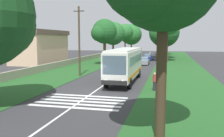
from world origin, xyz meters
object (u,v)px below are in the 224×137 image
at_px(roadside_tree_left_1, 112,34).
at_px(roadside_tree_left_4, 104,32).
at_px(roadside_tree_left_0, 125,33).
at_px(roadside_tree_right_4, 165,33).
at_px(coach_bus, 125,63).
at_px(trailing_minibus_0, 136,51).
at_px(roadside_tree_right_1, 166,32).
at_px(roadside_tree_right_2, 163,33).
at_px(trailing_car_1, 148,57).
at_px(roadside_tree_right_3, 166,22).
at_px(roadside_tree_left_2, 131,35).
at_px(pedestrian, 155,81).
at_px(trailing_car_0, 144,61).
at_px(utility_pole, 79,40).
at_px(roadside_building, 41,46).

relative_size(roadside_tree_left_1, roadside_tree_left_4, 1.01).
bearing_deg(roadside_tree_left_0, roadside_tree_right_4, -86.27).
bearing_deg(coach_bus, trailing_minibus_0, 5.58).
height_order(coach_bus, roadside_tree_left_1, roadside_tree_left_1).
height_order(roadside_tree_right_1, roadside_tree_right_2, roadside_tree_right_1).
height_order(coach_bus, trailing_car_1, coach_bus).
bearing_deg(roadside_tree_left_4, coach_bus, -157.87).
bearing_deg(roadside_tree_right_3, roadside_tree_left_2, 21.85).
relative_size(coach_bus, pedestrian, 6.60).
distance_m(roadside_tree_right_1, roadside_tree_right_2, 19.37).
relative_size(roadside_tree_right_2, roadside_tree_right_4, 1.09).
distance_m(trailing_car_0, roadside_tree_left_4, 9.31).
bearing_deg(coach_bus, pedestrian, -140.24).
relative_size(roadside_tree_right_1, roadside_tree_right_4, 1.10).
xyz_separation_m(trailing_car_0, roadside_tree_left_2, (37.05, 8.36, 5.56)).
bearing_deg(roadside_tree_right_1, roadside_tree_left_2, 84.35).
bearing_deg(roadside_tree_left_4, trailing_minibus_0, -9.08).
bearing_deg(roadside_tree_left_1, roadside_tree_right_1, -20.02).
xyz_separation_m(roadside_tree_left_2, utility_pole, (-53.49, -1.59, -1.59)).
distance_m(roadside_tree_left_1, roadside_tree_right_4, 23.11).
relative_size(roadside_tree_left_2, pedestrian, 5.87).
bearing_deg(roadside_tree_left_0, roadside_tree_left_1, -177.71).
xyz_separation_m(trailing_car_1, roadside_tree_right_4, (16.48, -3.23, 5.88)).
bearing_deg(roadside_tree_right_1, coach_bus, 176.36).
distance_m(roadside_tree_left_1, roadside_building, 15.34).
xyz_separation_m(roadside_tree_right_3, utility_pole, (-23.10, 10.59, -3.68)).
xyz_separation_m(trailing_car_0, roadside_tree_right_4, (26.42, -3.19, 5.88)).
bearing_deg(coach_bus, roadside_tree_left_0, 10.26).
bearing_deg(roadside_tree_right_3, trailing_car_0, 150.13).
relative_size(trailing_car_1, roadside_tree_left_2, 0.43).
xyz_separation_m(roadside_tree_left_4, roadside_building, (0.39, 13.36, -2.71)).
xyz_separation_m(roadside_tree_left_0, roadside_tree_left_4, (-27.66, -1.07, -0.71)).
xyz_separation_m(roadside_tree_right_2, roadside_building, (-18.14, 23.71, -3.01)).
relative_size(trailing_car_0, pedestrian, 2.54).
xyz_separation_m(trailing_car_0, roadside_building, (-1.60, 20.68, 2.69)).
bearing_deg(roadside_tree_left_0, trailing_minibus_0, -146.79).
relative_size(roadside_tree_right_4, roadside_building, 0.68).
bearing_deg(roadside_tree_right_2, roadside_tree_right_4, -0.89).
xyz_separation_m(trailing_car_0, trailing_minibus_0, (18.92, 3.97, 0.88)).
distance_m(roadside_tree_right_1, pedestrian, 59.92).
distance_m(roadside_tree_left_4, roadside_building, 13.64).
relative_size(roadside_tree_left_1, roadside_tree_right_2, 0.83).
xyz_separation_m(coach_bus, pedestrian, (-4.27, -3.55, -1.24)).
bearing_deg(roadside_tree_right_1, trailing_car_0, 174.76).
bearing_deg(roadside_tree_left_2, roadside_tree_right_4, -132.62).
height_order(roadside_tree_left_1, roadside_tree_right_4, roadside_tree_right_4).
distance_m(roadside_tree_left_1, roadside_tree_right_1, 31.85).
relative_size(roadside_tree_left_2, roadside_tree_right_4, 1.05).
xyz_separation_m(trailing_minibus_0, roadside_tree_right_4, (7.50, -7.16, 5.00)).
xyz_separation_m(roadside_tree_right_1, roadside_tree_right_4, (-9.48, 0.10, -0.58)).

